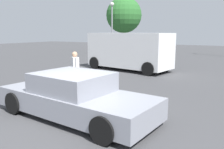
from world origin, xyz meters
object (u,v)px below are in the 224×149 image
at_px(van_white, 129,50).
at_px(light_post_near, 112,18).
at_px(sedan_foreground, 75,97).
at_px(pedestrian, 75,68).

bearing_deg(van_white, light_post_near, 135.40).
height_order(sedan_foreground, pedestrian, pedestrian).
bearing_deg(van_white, sedan_foreground, -63.86).
xyz_separation_m(van_white, pedestrian, (0.55, -5.95, -0.29)).
relative_size(van_white, pedestrian, 3.46).
bearing_deg(light_post_near, pedestrian, -64.55).
height_order(sedan_foreground, van_white, van_white).
height_order(van_white, pedestrian, van_white).
distance_m(van_white, pedestrian, 5.98).
bearing_deg(pedestrian, van_white, -138.49).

